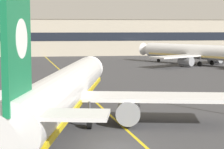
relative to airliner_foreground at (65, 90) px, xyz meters
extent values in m
plane|color=#3D3D3F|center=(3.62, -8.99, -3.37)|extent=(400.00, 400.00, 0.00)
cube|color=yellow|center=(3.62, 21.01, -3.37)|extent=(14.04, 179.50, 0.01)
cylinder|color=white|center=(0.03, 0.14, 0.13)|extent=(11.63, 35.95, 3.80)
cone|color=white|center=(4.28, 18.97, 0.13)|extent=(4.09, 3.33, 3.61)
cube|color=gold|center=(0.03, 0.14, -0.91)|extent=(10.92, 33.13, 0.44)
cube|color=black|center=(3.86, 17.12, 0.80)|extent=(3.02, 1.70, 0.60)
cube|color=white|center=(0.16, 0.73, -0.72)|extent=(32.27, 11.73, 0.36)
cylinder|color=gray|center=(-6.10, 1.12, -1.94)|extent=(3.04, 4.02, 2.30)
cylinder|color=black|center=(-5.70, 2.92, -1.94)|extent=(1.95, 0.61, 1.95)
cylinder|color=gray|center=(5.99, -1.61, -1.94)|extent=(3.04, 4.02, 2.30)
cylinder|color=black|center=(6.40, 0.19, -1.94)|extent=(1.95, 0.61, 1.95)
cube|color=#147042|center=(-3.45, -15.27, 4.68)|extent=(1.45, 4.77, 7.20)
cylinder|color=white|center=(-3.38, -14.98, 5.40)|extent=(0.96, 2.44, 2.40)
cube|color=white|center=(-3.58, -15.85, 0.99)|extent=(11.35, 5.15, 0.24)
cylinder|color=#4C4C51|center=(3.22, 14.29, -1.89)|extent=(0.24, 0.24, 1.60)
cylinder|color=black|center=(3.22, 14.29, -2.92)|extent=(0.59, 0.97, 0.90)
cylinder|color=#4C4C51|center=(-2.94, -1.24, -1.59)|extent=(0.24, 0.24, 1.60)
cylinder|color=black|center=(-2.94, -1.24, -2.72)|extent=(0.68, 1.36, 1.30)
cylinder|color=#4C4C51|center=(2.13, -2.38, -1.59)|extent=(0.24, 0.24, 1.60)
cylinder|color=black|center=(2.13, -2.38, -2.72)|extent=(0.68, 1.36, 1.30)
cylinder|color=white|center=(36.62, 60.53, 0.04)|extent=(21.95, 31.62, 3.71)
cone|color=white|center=(26.52, 76.42, 0.04)|extent=(4.33, 4.03, 3.52)
cube|color=#DBBC66|center=(36.62, 60.53, -0.98)|extent=(20.38, 29.21, 0.43)
cube|color=black|center=(27.52, 74.85, 0.69)|extent=(2.92, 2.40, 0.59)
cube|color=white|center=(36.30, 61.02, -0.79)|extent=(28.85, 20.68, 0.35)
cylinder|color=gray|center=(31.72, 56.96, -1.98)|extent=(3.78, 4.17, 2.24)
cylinder|color=black|center=(30.76, 58.48, -1.98)|extent=(1.70, 1.17, 1.91)
cylinder|color=gray|center=(41.93, 63.44, -1.98)|extent=(3.78, 4.17, 2.24)
cylinder|color=black|center=(40.96, 64.96, -1.98)|extent=(1.70, 1.17, 1.91)
cylinder|color=#4C4C51|center=(29.03, 72.46, -1.93)|extent=(0.23, 0.23, 1.56)
cylinder|color=black|center=(29.03, 72.46, -2.93)|extent=(0.80, 0.95, 0.88)
cylinder|color=#4C4C51|center=(35.52, 57.52, -1.64)|extent=(0.23, 0.23, 1.56)
cylinder|color=black|center=(35.52, 57.52, -2.74)|extent=(1.01, 1.28, 1.27)
cylinder|color=#4C4C51|center=(39.80, 60.24, -1.64)|extent=(0.23, 0.23, 1.56)
cylinder|color=black|center=(39.80, 60.24, -2.74)|extent=(1.01, 1.28, 1.27)
cone|color=orange|center=(0.46, 15.08, -3.09)|extent=(0.36, 0.36, 0.55)
cylinder|color=white|center=(0.46, 15.08, -3.07)|extent=(0.23, 0.23, 0.07)
cube|color=orange|center=(0.46, 15.08, -3.35)|extent=(0.44, 0.44, 0.03)
cube|color=#B2A893|center=(11.95, 105.77, 2.79)|extent=(156.59, 12.00, 12.32)
cube|color=black|center=(11.95, 99.72, 3.19)|extent=(150.33, 0.12, 2.80)
cube|color=gray|center=(11.95, 105.77, 9.15)|extent=(156.99, 12.40, 0.40)
camera|label=1|loc=(-1.69, -40.71, 6.02)|focal=67.16mm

